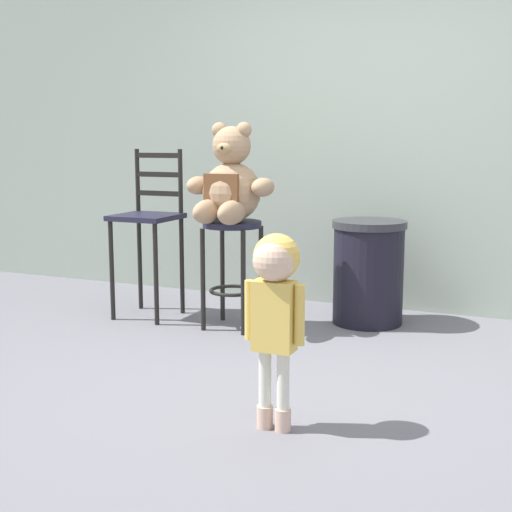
{
  "coord_description": "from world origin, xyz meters",
  "views": [
    {
      "loc": [
        1.33,
        -3.17,
        1.24
      ],
      "look_at": [
        -0.19,
        0.33,
        0.61
      ],
      "focal_mm": 49.41,
      "sensor_mm": 36.0,
      "label": 1
    }
  ],
  "objects": [
    {
      "name": "ground_plane",
      "position": [
        0.0,
        0.0,
        0.0
      ],
      "size": [
        24.0,
        24.0,
        0.0
      ],
      "primitive_type": "plane",
      "color": "slate"
    },
    {
      "name": "bar_chair_empty",
      "position": [
        -1.3,
        1.02,
        0.66
      ],
      "size": [
        0.42,
        0.42,
        1.17
      ],
      "color": "#1E1D2F",
      "rests_on": "ground_plane"
    },
    {
      "name": "building_wall",
      "position": [
        0.0,
        2.05,
        1.97
      ],
      "size": [
        7.35,
        0.3,
        3.94
      ],
      "primitive_type": "cube",
      "color": "#96A294",
      "rests_on": "ground_plane"
    },
    {
      "name": "teddy_bear",
      "position": [
        -0.63,
        0.93,
        0.95
      ],
      "size": [
        0.59,
        0.53,
        0.64
      ],
      "color": "#A48262",
      "rests_on": "bar_stool_with_teddy"
    },
    {
      "name": "child_walking",
      "position": [
        0.25,
        -0.48,
        0.62
      ],
      "size": [
        0.27,
        0.22,
        0.85
      ],
      "rotation": [
        0.0,
        0.0,
        1.51
      ],
      "color": "#D3AC97",
      "rests_on": "ground_plane"
    },
    {
      "name": "trash_bin",
      "position": [
        0.17,
        1.43,
        0.36
      ],
      "size": [
        0.5,
        0.5,
        0.71
      ],
      "color": "black",
      "rests_on": "ground_plane"
    },
    {
      "name": "bar_stool_with_teddy",
      "position": [
        -0.63,
        0.96,
        0.51
      ],
      "size": [
        0.39,
        0.39,
        0.71
      ],
      "color": "#1E1D2F",
      "rests_on": "ground_plane"
    }
  ]
}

